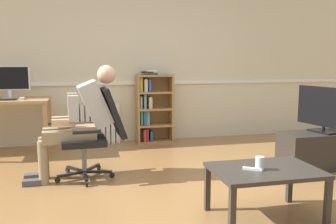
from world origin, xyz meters
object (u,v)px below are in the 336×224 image
object	(u,v)px
tv_screen	(325,109)
computer_desk	(3,107)
drinking_glass	(260,163)
spare_remote	(252,169)
tv_stand	(322,150)
person_seated	(80,119)
coffee_table	(265,174)
computer_mouse	(22,98)
radiator	(95,124)
bookshelf	(152,108)
imac_monitor	(9,80)
office_chair	(97,130)

from	to	relation	value
tv_screen	computer_desk	bearing A→B (deg)	55.74
drinking_glass	spare_remote	world-z (taller)	drinking_glass
computer_desk	tv_stand	size ratio (longest dim) A/B	1.19
person_seated	drinking_glass	world-z (taller)	person_seated
computer_desk	coffee_table	world-z (taller)	computer_desk
computer_mouse	tv_stand	bearing A→B (deg)	-21.57
radiator	spare_remote	distance (m)	3.26
bookshelf	spare_remote	size ratio (longest dim) A/B	7.50
imac_monitor	tv_stand	world-z (taller)	imac_monitor
bookshelf	spare_remote	distance (m)	2.97
person_seated	computer_desk	bearing A→B (deg)	-144.87
computer_mouse	bookshelf	size ratio (longest dim) A/B	0.09
computer_mouse	spare_remote	world-z (taller)	computer_mouse
imac_monitor	tv_stand	size ratio (longest dim) A/B	0.54
tv_stand	drinking_glass	world-z (taller)	drinking_glass
computer_desk	tv_stand	bearing A→B (deg)	-21.82
computer_mouse	computer_desk	bearing A→B (deg)	154.90
coffee_table	bookshelf	bearing A→B (deg)	97.03
bookshelf	office_chair	distance (m)	1.78
imac_monitor	tv_stand	distance (m)	4.12
radiator	tv_stand	world-z (taller)	radiator
computer_mouse	office_chair	bearing A→B (deg)	-50.88
computer_mouse	tv_stand	distance (m)	3.85
imac_monitor	tv_screen	distance (m)	4.06
tv_screen	spare_remote	xyz separation A→B (m)	(-1.48, -1.15, -0.28)
radiator	office_chair	size ratio (longest dim) A/B	0.75
bookshelf	tv_stand	world-z (taller)	bookshelf
person_seated	drinking_glass	size ratio (longest dim) A/B	11.53
drinking_glass	spare_remote	size ratio (longest dim) A/B	0.71
computer_mouse	imac_monitor	bearing A→B (deg)	132.30
office_chair	spare_remote	world-z (taller)	office_chair
coffee_table	radiator	bearing A→B (deg)	111.87
computer_desk	spare_remote	size ratio (longest dim) A/B	7.94
bookshelf	tv_stand	distance (m)	2.52
imac_monitor	bookshelf	distance (m)	2.06
radiator	person_seated	world-z (taller)	person_seated
radiator	tv_stand	size ratio (longest dim) A/B	0.74
computer_desk	imac_monitor	size ratio (longest dim) A/B	2.21
tv_screen	spare_remote	size ratio (longest dim) A/B	5.15
computer_desk	person_seated	size ratio (longest dim) A/B	0.98
imac_monitor	tv_screen	size ratio (longest dim) A/B	0.70
person_seated	spare_remote	size ratio (longest dim) A/B	8.14
tv_stand	tv_screen	size ratio (longest dim) A/B	1.29
radiator	imac_monitor	bearing A→B (deg)	-164.61
imac_monitor	bookshelf	xyz separation A→B (m)	(2.00, 0.21, -0.47)
person_seated	coffee_table	distance (m)	2.02
person_seated	tv_screen	world-z (taller)	person_seated
computer_desk	radiator	world-z (taller)	computer_desk
tv_screen	office_chair	bearing A→B (deg)	71.75
bookshelf	radiator	xyz separation A→B (m)	(-0.86, 0.10, -0.24)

